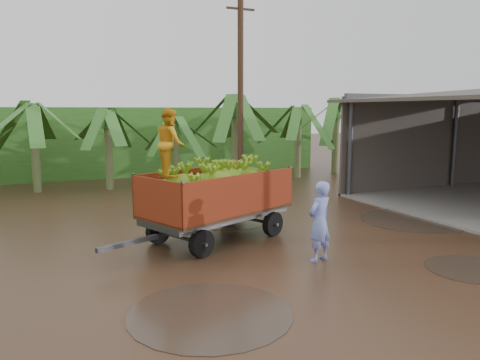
# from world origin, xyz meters

# --- Properties ---
(ground) EXTENTS (100.00, 100.00, 0.00)m
(ground) POSITION_xyz_m (0.00, 0.00, 0.00)
(ground) COLOR black
(ground) RESTS_ON ground
(hedge_north) EXTENTS (22.00, 3.00, 3.60)m
(hedge_north) POSITION_xyz_m (-2.00, 16.00, 1.80)
(hedge_north) COLOR #2D661E
(hedge_north) RESTS_ON ground
(banana_trailer) EXTENTS (5.53, 3.36, 3.51)m
(banana_trailer) POSITION_xyz_m (-1.92, 1.80, 1.24)
(banana_trailer) COLOR red
(banana_trailer) RESTS_ON ground
(man_blue) EXTENTS (0.79, 0.65, 1.86)m
(man_blue) POSITION_xyz_m (-0.35, -0.80, 0.93)
(man_blue) COLOR #7C8EE2
(man_blue) RESTS_ON ground
(utility_pole) EXTENTS (1.20, 0.24, 8.04)m
(utility_pole) POSITION_xyz_m (1.54, 8.05, 4.07)
(utility_pole) COLOR #47301E
(utility_pole) RESTS_ON ground
(banana_plants) EXTENTS (24.80, 21.19, 4.47)m
(banana_plants) POSITION_xyz_m (-4.37, 7.41, 1.97)
(banana_plants) COLOR #2D661E
(banana_plants) RESTS_ON ground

